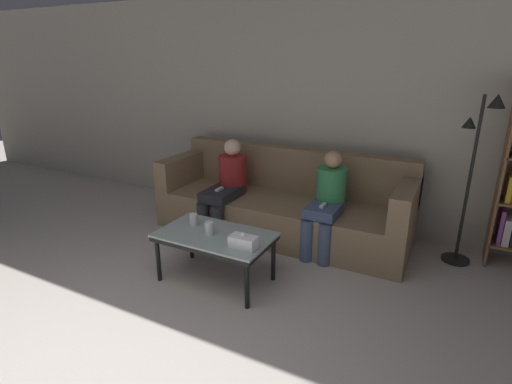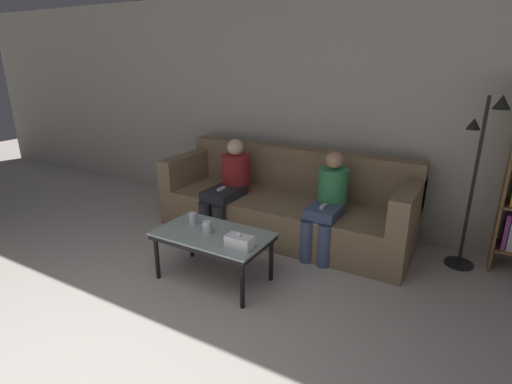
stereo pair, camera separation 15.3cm
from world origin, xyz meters
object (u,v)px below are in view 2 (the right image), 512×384
Objects in this scene: couch at (285,205)px; seated_person_mid_left at (328,202)px; coffee_table at (213,238)px; cup_near_left at (207,228)px; cup_near_right at (193,219)px; tissue_box at (239,242)px; seated_person_left_end at (229,184)px; standing_lamp at (479,166)px.

couch is 2.70× the size of seated_person_mid_left.
coffee_table is (-0.09, -1.24, 0.08)m from couch.
cup_near_left is (-0.03, -0.03, 0.10)m from coffee_table.
coffee_table is 8.99× the size of cup_near_right.
tissue_box is at bearing -16.25° from cup_near_right.
seated_person_left_end is at bearing 127.05° from tissue_box.
seated_person_mid_left is (0.32, 1.12, 0.04)m from tissue_box.
cup_near_right is 0.64m from tissue_box.
coffee_table is 0.38m from tissue_box.
cup_near_right is at bearing -107.00° from couch.
couch is 25.05× the size of cup_near_right.
tissue_box is (0.35, -0.12, 0.10)m from coffee_table.
seated_person_mid_left is at bearing 0.94° from seated_person_left_end.
seated_person_mid_left is (0.70, 1.04, 0.03)m from cup_near_left.
cup_near_right is (-0.27, 0.06, 0.10)m from coffee_table.
coffee_table is 0.96× the size of seated_person_left_end.
standing_lamp is at bearing 36.54° from cup_near_left.
seated_person_mid_left reaches higher than tissue_box.
tissue_box is at bearing -79.38° from couch.
couch is at bearing 157.71° from seated_person_mid_left.
seated_person_mid_left reaches higher than coffee_table.
cup_near_left is 0.11× the size of seated_person_mid_left.
tissue_box is (0.25, -1.36, 0.18)m from couch.
couch is at bearing 23.89° from seated_person_left_end.
standing_lamp is at bearing 17.78° from seated_person_mid_left.
seated_person_left_end is (-2.38, -0.41, -0.43)m from standing_lamp.
standing_lamp is at bearing 44.29° from tissue_box.
couch reaches higher than tissue_box.
seated_person_left_end is at bearing -156.11° from couch.
couch is at bearing 85.75° from coffee_table.
seated_person_left_end reaches higher than cup_near_right.
standing_lamp is (2.17, 1.33, 0.47)m from cup_near_right.
coffee_table is at bearing 44.75° from cup_near_left.
cup_near_left is 0.39m from tissue_box.
coffee_table is 0.29m from cup_near_right.
tissue_box is 0.14× the size of standing_lamp.
seated_person_mid_left reaches higher than couch.
seated_person_mid_left is at bearing 45.13° from cup_near_right.
couch is 24.42× the size of cup_near_left.
standing_lamp is at bearing 36.37° from coffee_table.
seated_person_mid_left is at bearing 55.89° from cup_near_left.
seated_person_left_end is (-0.22, 0.92, 0.04)m from cup_near_right.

